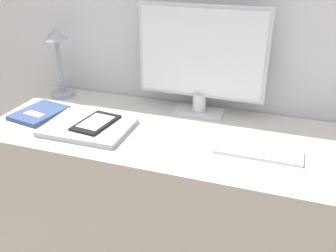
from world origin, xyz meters
TOP-DOWN VIEW (x-y plane):
  - desk at (0.00, 0.26)m, footprint 1.56×0.58m
  - monitor at (-0.00, 0.46)m, footprint 0.53×0.11m
  - keyboard at (0.28, 0.19)m, footprint 0.30×0.10m
  - laptop at (-0.37, 0.17)m, footprint 0.33×0.25m
  - ereader at (-0.34, 0.18)m, footprint 0.14×0.20m
  - desk_lamp at (-0.67, 0.45)m, footprint 0.11×0.11m
  - notebook at (-0.63, 0.22)m, footprint 0.20×0.24m

SIDE VIEW (x-z plane):
  - desk at x=0.00m, z-range 0.00..0.71m
  - keyboard at x=0.28m, z-range 0.71..0.72m
  - notebook at x=-0.63m, z-range 0.71..0.73m
  - laptop at x=-0.37m, z-range 0.71..0.73m
  - ereader at x=-0.34m, z-range 0.73..0.74m
  - desk_lamp at x=-0.67m, z-range 0.75..1.07m
  - monitor at x=0.00m, z-range 0.72..1.17m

